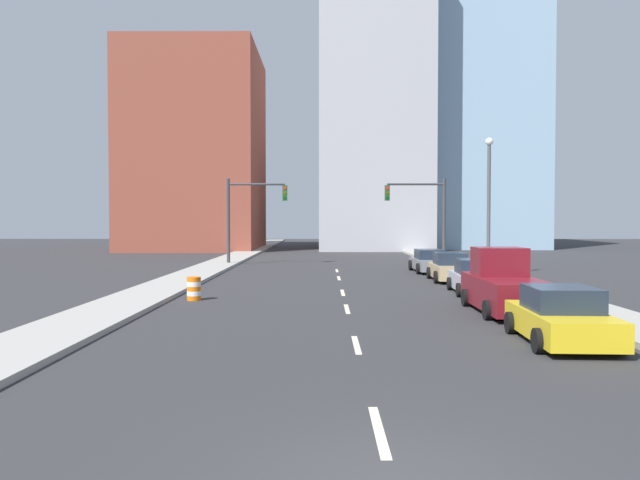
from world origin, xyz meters
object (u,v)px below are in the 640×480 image
street_lamp (489,196)px  sedan_gray (430,262)px  traffic_signal_right (427,209)px  pickup_truck_maroon (504,286)px  sedan_yellow (561,318)px  sedan_silver (475,278)px  traffic_signal_left (245,209)px  traffic_barrel (194,289)px  sedan_tan (450,268)px

street_lamp → sedan_gray: (-2.71, 3.60, -3.94)m
street_lamp → sedan_gray: street_lamp is taller
traffic_signal_right → pickup_truck_maroon: (-1.08, -23.03, -3.14)m
traffic_signal_right → sedan_yellow: traffic_signal_right is taller
sedan_gray → traffic_signal_right: bearing=81.3°
sedan_silver → traffic_signal_left: bearing=128.3°
street_lamp → pickup_truck_maroon: (-2.94, -13.26, -3.69)m
traffic_barrel → sedan_silver: (11.98, 2.40, 0.21)m
street_lamp → traffic_signal_right: bearing=100.8°
traffic_signal_right → pickup_truck_maroon: bearing=-92.7°
traffic_signal_left → pickup_truck_maroon: (12.04, -23.03, -3.14)m
sedan_yellow → sedan_silver: size_ratio=1.01×
street_lamp → pickup_truck_maroon: street_lamp is taller
traffic_barrel → traffic_signal_right: bearing=57.4°
traffic_signal_left → traffic_barrel: bearing=-88.9°
traffic_signal_left → sedan_gray: bearing=-26.7°
traffic_signal_right → street_lamp: street_lamp is taller
traffic_signal_left → sedan_tan: bearing=-43.6°
traffic_barrel → traffic_signal_left: bearing=91.1°
street_lamp → sedan_gray: size_ratio=1.66×
sedan_silver → street_lamp: bearing=74.2°
pickup_truck_maroon → sedan_gray: 16.86m
traffic_signal_right → sedan_yellow: (-1.18, -28.60, -3.37)m
traffic_signal_right → sedan_silver: bearing=-92.4°
sedan_silver → sedan_tan: 5.65m
traffic_signal_left → pickup_truck_maroon: size_ratio=1.19×
traffic_signal_right → traffic_barrel: bearing=-122.6°
pickup_truck_maroon → sedan_silver: 5.58m
street_lamp → sedan_tan: bearing=-141.7°
traffic_signal_left → traffic_signal_right: (13.12, 0.00, 0.00)m
sedan_gray → sedan_tan: bearing=-89.6°
traffic_barrel → sedan_tan: sedan_tan is taller
traffic_signal_left → sedan_gray: 14.15m
pickup_truck_maroon → sedan_tan: 11.23m
pickup_truck_maroon → sedan_silver: bearing=87.1°
traffic_barrel → sedan_silver: sedan_silver is taller
sedan_tan → sedan_gray: bearing=93.0°
traffic_signal_right → traffic_barrel: (-12.72, -19.86, -3.57)m
traffic_signal_right → pickup_truck_maroon: 23.27m
sedan_silver → sedan_gray: size_ratio=0.92×
traffic_barrel → pickup_truck_maroon: 12.08m
traffic_signal_right → sedan_yellow: bearing=-92.4°
traffic_barrel → sedan_yellow: sedan_yellow is taller
traffic_signal_right → street_lamp: size_ratio=0.79×
traffic_barrel → sedan_silver: bearing=11.3°
sedan_yellow → pickup_truck_maroon: pickup_truck_maroon is taller
traffic_signal_left → street_lamp: size_ratio=0.79×
traffic_signal_left → sedan_gray: traffic_signal_left is taller
traffic_signal_left → sedan_tan: traffic_signal_left is taller
sedan_gray → sedan_silver: bearing=-90.5°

